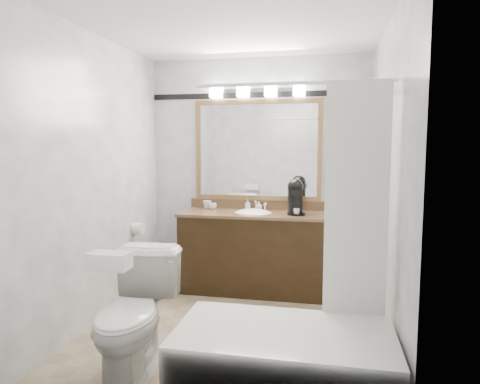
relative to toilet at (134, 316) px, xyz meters
name	(u,v)px	position (x,y,z in m)	size (l,w,h in m)	color
room	(232,183)	(0.48, 0.82, 0.84)	(2.42, 2.62, 2.52)	gray
vanity	(253,250)	(0.48, 1.83, 0.03)	(1.53, 0.58, 0.97)	black
mirror	(257,150)	(0.48, 2.10, 1.09)	(1.40, 0.04, 1.10)	olive
vanity_light_bar	(257,91)	(0.48, 2.04, 1.72)	(1.02, 0.14, 0.12)	silver
accent_stripe	(258,95)	(0.48, 2.11, 1.69)	(2.40, 0.01, 0.06)	black
bathtub	(288,356)	(1.04, -0.08, -0.13)	(1.30, 0.75, 1.96)	white
tp_roll	(138,228)	(-0.66, 1.48, 0.29)	(0.12, 0.12, 0.11)	white
toilet	(134,316)	(0.00, 0.00, 0.00)	(0.46, 0.81, 0.82)	white
tissue_box	(109,261)	(0.00, -0.30, 0.46)	(0.24, 0.13, 0.10)	white
coffee_maker	(295,196)	(0.93, 1.82, 0.62)	(0.19, 0.24, 0.36)	black
cup_left	(212,206)	(0.01, 1.96, 0.47)	(0.09, 0.09, 0.07)	white
cup_right	(207,205)	(-0.07, 2.01, 0.48)	(0.09, 0.09, 0.09)	white
soap_bottle_a	(248,205)	(0.40, 2.00, 0.50)	(0.05, 0.05, 0.12)	white
soap_bottle_b	(259,206)	(0.52, 2.02, 0.48)	(0.07, 0.07, 0.09)	white
soap_bar	(253,210)	(0.47, 1.95, 0.45)	(0.08, 0.05, 0.02)	beige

